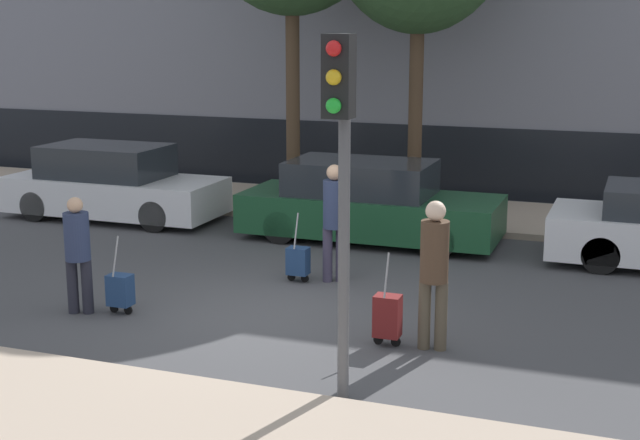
% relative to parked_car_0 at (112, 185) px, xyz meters
% --- Properties ---
extents(ground_plane, '(80.00, 80.00, 0.00)m').
position_rel_parked_car_0_xyz_m(ground_plane, '(5.37, -4.54, -0.68)').
color(ground_plane, '#424244').
extents(sidewalk_near, '(28.00, 2.50, 0.12)m').
position_rel_parked_car_0_xyz_m(sidewalk_near, '(5.37, -8.29, -0.62)').
color(sidewalk_near, tan).
rests_on(sidewalk_near, ground_plane).
extents(sidewalk_far, '(28.00, 3.00, 0.12)m').
position_rel_parked_car_0_xyz_m(sidewalk_far, '(5.37, 2.46, -0.62)').
color(sidewalk_far, tan).
rests_on(sidewalk_far, ground_plane).
extents(parked_car_0, '(4.39, 1.75, 1.48)m').
position_rel_parked_car_0_xyz_m(parked_car_0, '(0.00, 0.00, 0.00)').
color(parked_car_0, silver).
rests_on(parked_car_0, ground_plane).
extents(parked_car_1, '(4.65, 1.78, 1.45)m').
position_rel_parked_car_0_xyz_m(parked_car_1, '(5.38, 0.01, -0.01)').
color(parked_car_1, '#194728').
rests_on(parked_car_1, ground_plane).
extents(pedestrian_left, '(0.34, 0.34, 1.61)m').
position_rel_parked_car_0_xyz_m(pedestrian_left, '(2.95, -5.35, 0.22)').
color(pedestrian_left, '#23232D').
rests_on(pedestrian_left, ground_plane).
extents(trolley_left, '(0.34, 0.29, 1.09)m').
position_rel_parked_car_0_xyz_m(trolley_left, '(3.48, -5.18, -0.35)').
color(trolley_left, navy).
rests_on(trolley_left, ground_plane).
extents(pedestrian_center, '(0.34, 0.34, 1.81)m').
position_rel_parked_car_0_xyz_m(pedestrian_center, '(5.69, -2.72, 0.35)').
color(pedestrian_center, '#383347').
rests_on(pedestrian_center, ground_plane).
extents(trolley_center, '(0.34, 0.29, 1.08)m').
position_rel_parked_car_0_xyz_m(trolley_center, '(5.18, -2.93, -0.36)').
color(trolley_center, navy).
rests_on(trolley_center, ground_plane).
extents(pedestrian_right, '(0.35, 0.34, 1.84)m').
position_rel_parked_car_0_xyz_m(pedestrian_right, '(7.77, -5.04, 0.37)').
color(pedestrian_right, '#4C4233').
rests_on(pedestrian_right, ground_plane).
extents(trolley_right, '(0.34, 0.29, 1.18)m').
position_rel_parked_car_0_xyz_m(trolley_right, '(7.22, -5.11, -0.31)').
color(trolley_right, maroon).
rests_on(trolley_right, ground_plane).
extents(traffic_light, '(0.28, 0.47, 3.77)m').
position_rel_parked_car_0_xyz_m(traffic_light, '(7.22, -6.90, 2.01)').
color(traffic_light, '#515154').
rests_on(traffic_light, ground_plane).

